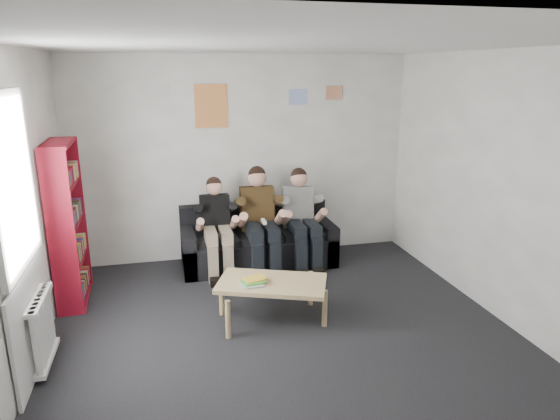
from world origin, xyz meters
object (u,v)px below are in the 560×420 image
Objects in this scene: coffee_table at (272,286)px; person_right at (302,219)px; person_left at (217,227)px; sofa at (258,243)px; bookshelf at (68,224)px; person_middle at (260,221)px.

coffee_table is 1.59m from person_right.
person_left is at bearing -170.54° from person_right.
person_left is 1.11m from person_right.
person_left is at bearing -161.34° from sofa.
person_right is (1.11, -0.00, 0.02)m from person_left.
sofa is at bearing 170.66° from person_right.
person_right reaches higher than sofa.
coffee_table is 0.90× the size of person_left.
bookshelf is (-2.20, -0.61, 0.62)m from sofa.
sofa is 1.56× the size of person_right.
bookshelf is 2.80m from person_right.
person_right is at bearing 3.28° from person_middle.
person_middle reaches higher than coffee_table.
person_left is 0.55m from person_middle.
bookshelf reaches higher than sofa.
sofa is 1.11× the size of bookshelf.
sofa is 1.50× the size of person_middle.
coffee_table is at bearing -73.58° from person_left.
person_right is (0.55, 0.00, -0.02)m from person_middle.
coffee_table is at bearing -107.49° from person_right.
person_left reaches higher than coffee_table.
person_left is (-0.55, -0.19, 0.33)m from sofa.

